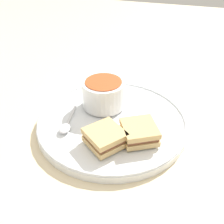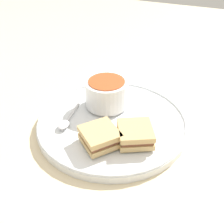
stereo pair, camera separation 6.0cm
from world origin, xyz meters
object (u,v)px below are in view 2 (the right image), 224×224
(sandwich_half_near, at_px, (100,137))
(sandwich_half_far, at_px, (135,134))
(soup_bowl, at_px, (107,93))
(spoon, at_px, (65,123))

(sandwich_half_near, relative_size, sandwich_half_far, 1.03)
(soup_bowl, relative_size, spoon, 0.95)
(soup_bowl, distance_m, sandwich_half_far, 0.15)
(sandwich_half_far, bearing_deg, soup_bowl, -131.22)
(soup_bowl, distance_m, spoon, 0.13)
(spoon, distance_m, sandwich_half_near, 0.10)
(spoon, bearing_deg, sandwich_half_far, 86.38)
(spoon, bearing_deg, soup_bowl, 146.17)
(soup_bowl, bearing_deg, sandwich_half_near, 19.46)
(soup_bowl, xyz_separation_m, sandwich_half_far, (0.10, 0.11, -0.02))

